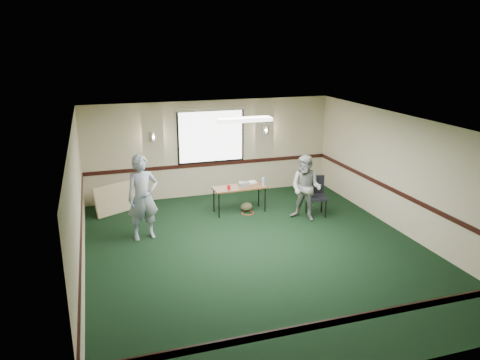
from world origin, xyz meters
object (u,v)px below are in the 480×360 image
object	(u,v)px
projector	(244,184)
person_right	(306,188)
folding_table	(239,189)
person_left	(143,198)
conference_chair	(316,192)

from	to	relation	value
projector	person_right	world-z (taller)	person_right
person_right	projector	bearing A→B (deg)	-174.16
projector	person_right	xyz separation A→B (m)	(1.25, -1.05, 0.09)
folding_table	person_left	xyz separation A→B (m)	(-2.53, -0.93, 0.33)
folding_table	person_right	world-z (taller)	person_right
folding_table	conference_chair	bearing A→B (deg)	-24.36
conference_chair	projector	bearing A→B (deg)	167.78
conference_chair	person_right	world-z (taller)	person_right
conference_chair	person_left	distance (m)	4.34
folding_table	conference_chair	world-z (taller)	conference_chair
conference_chair	person_right	xyz separation A→B (m)	(-0.40, -0.27, 0.24)
folding_table	projector	xyz separation A→B (m)	(0.14, 0.06, 0.09)
conference_chair	folding_table	bearing A→B (deg)	171.24
projector	person_left	bearing A→B (deg)	-152.23
person_left	conference_chair	bearing A→B (deg)	-7.02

